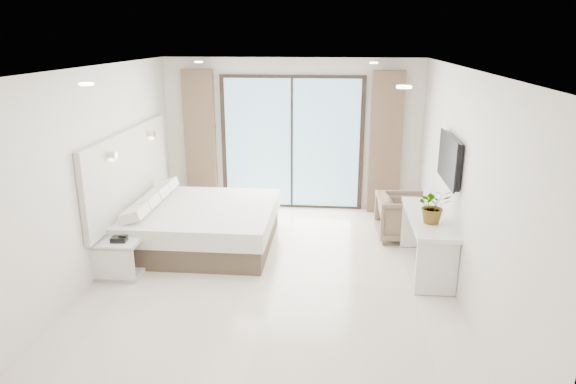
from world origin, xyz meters
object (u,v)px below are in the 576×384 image
Objects in this scene: armchair at (403,215)px; console_desk at (428,230)px; bed at (201,225)px; nightstand at (119,258)px.

console_desk is at bearing -173.30° from armchair.
console_desk reaches higher than bed.
console_desk reaches higher than nightstand.
bed reaches higher than nightstand.
console_desk is 2.14× the size of armchair.
bed is 1.31× the size of console_desk.
console_desk is at bearing 7.72° from nightstand.
console_desk is (3.26, -0.55, 0.25)m from bed.
armchair reaches higher than bed.
bed is 3.32m from console_desk.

